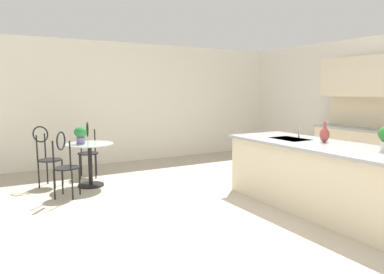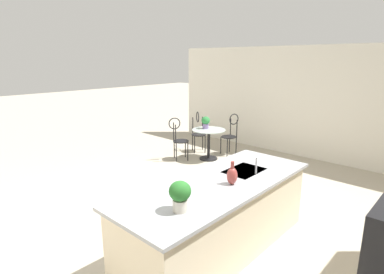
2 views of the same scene
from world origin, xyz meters
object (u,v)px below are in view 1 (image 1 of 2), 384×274
Objects in this scene: bistro_table at (90,160)px; chair_by_island at (47,153)px; chair_near_window at (65,161)px; vase_on_counter at (325,134)px; chair_toward_desk at (88,147)px; potted_plant_on_table at (81,134)px.

chair_by_island is (-0.35, -0.65, 0.13)m from bistro_table.
vase_on_counter is (2.18, 3.11, 0.46)m from chair_near_window.
chair_toward_desk is 4.24m from vase_on_counter.
chair_by_island is 0.69m from potted_plant_on_table.
chair_near_window is 1.00× the size of chair_by_island.
bistro_table is at bearing 73.81° from potted_plant_on_table.
chair_by_island reaches higher than bistro_table.
potted_plant_on_table is (0.67, -0.27, 0.34)m from chair_toward_desk.
potted_plant_on_table is at bearing -21.96° from chair_toward_desk.
bistro_table is 3.80m from vase_on_counter.
chair_toward_desk is (-1.23, 0.64, 0.00)m from chair_near_window.
chair_toward_desk is 0.80m from potted_plant_on_table.
chair_near_window is 0.88m from chair_by_island.
vase_on_counter reaches higher than chair_by_island.
vase_on_counter is at bearing 46.73° from chair_by_island.
chair_near_window is 3.83m from vase_on_counter.
chair_toward_desk is (-0.36, 0.78, 0.00)m from chair_by_island.
chair_near_window is at bearing -44.10° from bistro_table.
potted_plant_on_table is (-0.56, 0.37, 0.34)m from chair_near_window.
bistro_table is 0.77× the size of chair_by_island.
vase_on_counter reaches higher than potted_plant_on_table.
bistro_table is 0.75m from chair_by_island.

